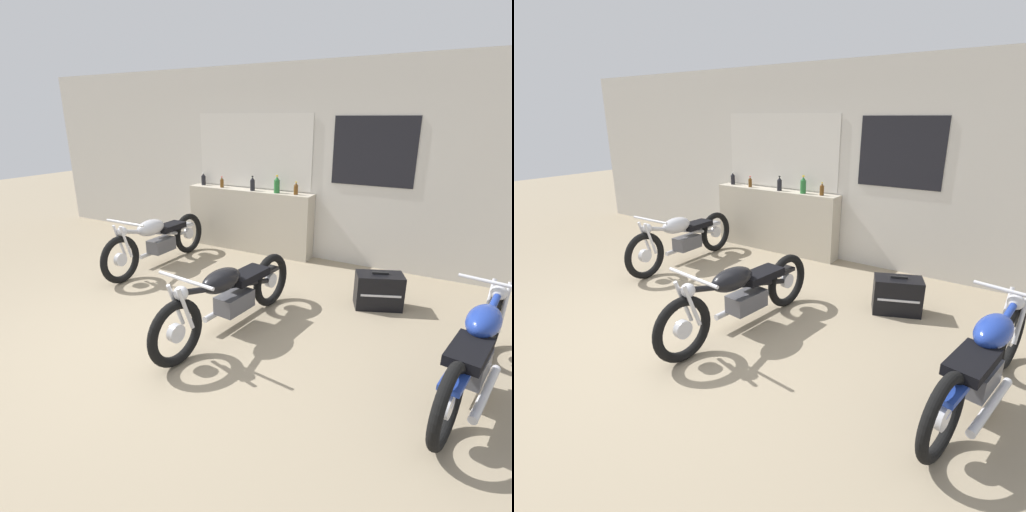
% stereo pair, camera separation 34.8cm
% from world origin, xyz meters
% --- Properties ---
extents(ground_plane, '(24.00, 24.00, 0.00)m').
position_xyz_m(ground_plane, '(0.00, 0.00, 0.00)').
color(ground_plane, gray).
extents(wall_back, '(10.00, 0.07, 2.80)m').
position_xyz_m(wall_back, '(-0.01, 3.09, 1.41)').
color(wall_back, beige).
rests_on(wall_back, ground_plane).
extents(sill_counter, '(2.12, 0.28, 0.99)m').
position_xyz_m(sill_counter, '(-0.60, 2.91, 0.49)').
color(sill_counter, '#B7AD99').
rests_on(sill_counter, ground_plane).
extents(bottle_leftmost, '(0.07, 0.07, 0.21)m').
position_xyz_m(bottle_leftmost, '(-1.50, 2.94, 1.08)').
color(bottle_leftmost, black).
rests_on(bottle_leftmost, sill_counter).
extents(bottle_left_center, '(0.06, 0.06, 0.17)m').
position_xyz_m(bottle_left_center, '(-1.09, 2.88, 1.06)').
color(bottle_left_center, '#5B3814').
rests_on(bottle_left_center, sill_counter).
extents(bottle_center, '(0.07, 0.07, 0.23)m').
position_xyz_m(bottle_center, '(-0.51, 2.87, 1.09)').
color(bottle_center, black).
rests_on(bottle_center, sill_counter).
extents(bottle_right_center, '(0.09, 0.09, 0.27)m').
position_xyz_m(bottle_right_center, '(-0.10, 2.87, 1.11)').
color(bottle_right_center, '#23662D').
rests_on(bottle_right_center, sill_counter).
extents(bottle_rightmost, '(0.06, 0.06, 0.19)m').
position_xyz_m(bottle_rightmost, '(0.21, 2.89, 1.07)').
color(bottle_rightmost, '#5B3814').
rests_on(bottle_rightmost, sill_counter).
extents(motorcycle_black, '(0.64, 2.07, 0.77)m').
position_xyz_m(motorcycle_black, '(0.55, 0.54, 0.39)').
color(motorcycle_black, black).
rests_on(motorcycle_black, ground_plane).
extents(motorcycle_blue, '(0.65, 1.97, 0.77)m').
position_xyz_m(motorcycle_blue, '(2.73, 0.63, 0.39)').
color(motorcycle_blue, black).
rests_on(motorcycle_blue, ground_plane).
extents(motorcycle_silver, '(0.64, 2.05, 0.79)m').
position_xyz_m(motorcycle_silver, '(-1.37, 1.61, 0.39)').
color(motorcycle_silver, black).
rests_on(motorcycle_silver, ground_plane).
extents(hard_case_black, '(0.59, 0.46, 0.43)m').
position_xyz_m(hard_case_black, '(1.74, 1.81, 0.20)').
color(hard_case_black, black).
rests_on(hard_case_black, ground_plane).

